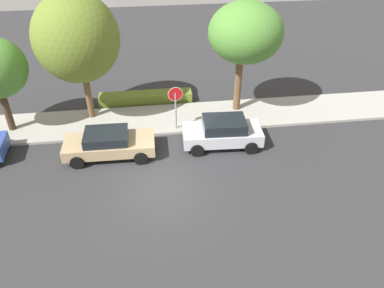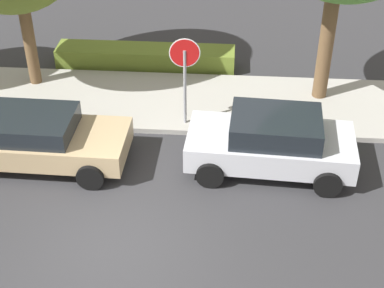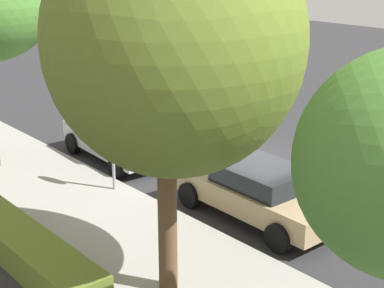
% 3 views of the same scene
% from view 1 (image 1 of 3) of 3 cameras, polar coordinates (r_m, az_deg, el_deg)
% --- Properties ---
extents(ground_plane, '(60.00, 60.00, 0.00)m').
position_cam_1_polar(ground_plane, '(16.41, -4.43, -6.61)').
color(ground_plane, '#2D2D30').
extents(sidewalk_curb, '(32.00, 3.09, 0.14)m').
position_cam_1_polar(sidewalk_curb, '(20.98, -5.52, 3.74)').
color(sidewalk_curb, '#9E9B93').
rests_on(sidewalk_curb, ground_plane).
extents(stop_sign, '(0.77, 0.08, 2.54)m').
position_cam_1_polar(stop_sign, '(19.21, -2.53, 6.50)').
color(stop_sign, gray).
rests_on(stop_sign, ground_plane).
extents(parked_car_silver, '(3.97, 2.15, 1.45)m').
position_cam_1_polar(parked_car_silver, '(18.61, 4.67, 1.86)').
color(parked_car_silver, silver).
rests_on(parked_car_silver, ground_plane).
extents(parked_car_tan, '(4.31, 2.05, 1.31)m').
position_cam_1_polar(parked_car_tan, '(18.28, -12.55, 0.12)').
color(parked_car_tan, tan).
rests_on(parked_car_tan, ground_plane).
extents(street_tree_mid_block, '(4.25, 4.25, 6.87)m').
position_cam_1_polar(street_tree_mid_block, '(19.88, -17.20, 15.13)').
color(street_tree_mid_block, brown).
rests_on(street_tree_mid_block, ground_plane).
extents(street_tree_far, '(3.87, 3.87, 6.21)m').
position_cam_1_polar(street_tree_far, '(20.08, 8.17, 16.39)').
color(street_tree_far, brown).
rests_on(street_tree_far, ground_plane).
extents(front_yard_hedge, '(5.49, 0.94, 0.64)m').
position_cam_1_polar(front_yard_hedge, '(22.76, -7.05, 6.97)').
color(front_yard_hedge, olive).
rests_on(front_yard_hedge, ground_plane).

